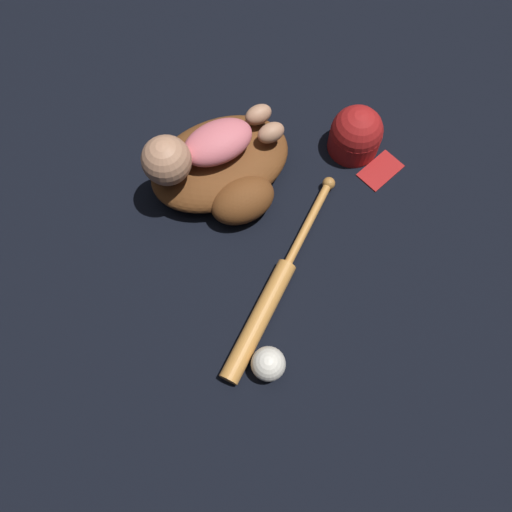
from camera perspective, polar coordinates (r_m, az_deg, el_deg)
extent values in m
plane|color=black|center=(1.37, -4.21, 10.00)|extent=(6.00, 6.00, 0.00)
ellipsoid|color=brown|center=(1.32, -4.05, 10.60)|extent=(0.41, 0.31, 0.11)
ellipsoid|color=brown|center=(1.26, -1.55, 6.40)|extent=(0.18, 0.14, 0.11)
ellipsoid|color=#D16670|center=(1.24, -4.33, 12.86)|extent=(0.20, 0.14, 0.07)
sphere|color=tan|center=(1.20, -10.18, 10.70)|extent=(0.12, 0.12, 0.12)
ellipsoid|color=tan|center=(1.27, 1.72, 13.90)|extent=(0.08, 0.06, 0.05)
ellipsoid|color=tan|center=(1.31, 0.27, 15.86)|extent=(0.08, 0.06, 0.05)
cylinder|color=#C6843D|center=(1.18, 0.34, -7.31)|extent=(0.26, 0.25, 0.05)
cylinder|color=#C6843D|center=(1.27, 6.04, 3.82)|extent=(0.20, 0.19, 0.02)
sphere|color=#A97034|center=(1.33, 8.31, 8.21)|extent=(0.03, 0.03, 0.03)
sphere|color=silver|center=(1.14, 1.42, -12.22)|extent=(0.08, 0.08, 0.08)
cylinder|color=maroon|center=(1.40, 11.18, 12.96)|extent=(0.14, 0.14, 0.07)
sphere|color=maroon|center=(1.38, 11.44, 13.76)|extent=(0.14, 0.14, 0.14)
cube|color=maroon|center=(1.40, 14.05, 9.50)|extent=(0.14, 0.11, 0.01)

